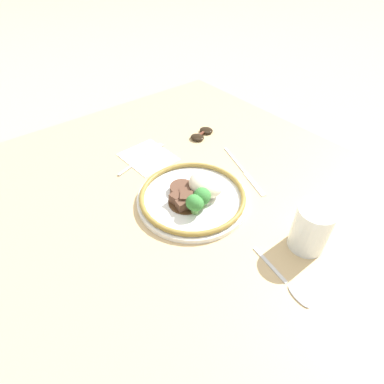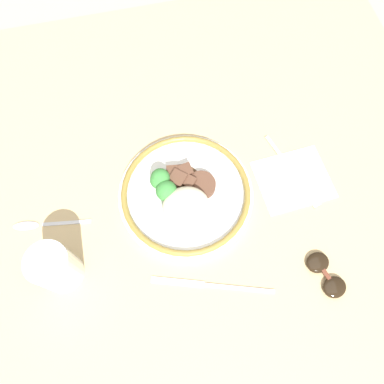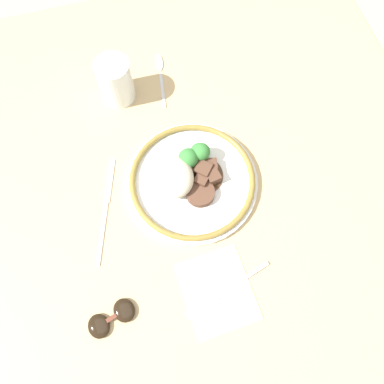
% 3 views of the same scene
% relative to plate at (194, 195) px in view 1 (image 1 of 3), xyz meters
% --- Properties ---
extents(ground_plane, '(8.00, 8.00, 0.00)m').
position_rel_plate_xyz_m(ground_plane, '(-0.01, -0.02, -0.05)').
color(ground_plane, tan).
extents(dining_table, '(1.13, 1.03, 0.03)m').
position_rel_plate_xyz_m(dining_table, '(-0.01, -0.02, -0.03)').
color(dining_table, tan).
rests_on(dining_table, ground).
extents(napkin, '(0.15, 0.13, 0.00)m').
position_rel_plate_xyz_m(napkin, '(-0.22, 0.01, -0.02)').
color(napkin, white).
rests_on(napkin, dining_table).
extents(plate, '(0.27, 0.27, 0.06)m').
position_rel_plate_xyz_m(plate, '(0.00, 0.00, 0.00)').
color(plate, white).
rests_on(plate, dining_table).
extents(juice_glass, '(0.07, 0.07, 0.10)m').
position_rel_plate_xyz_m(juice_glass, '(0.25, 0.10, 0.03)').
color(juice_glass, '#F4AD19').
rests_on(juice_glass, dining_table).
extents(fork, '(0.06, 0.18, 0.00)m').
position_rel_plate_xyz_m(fork, '(-0.23, 0.01, -0.02)').
color(fork, silver).
rests_on(fork, napkin).
extents(knife, '(0.22, 0.08, 0.00)m').
position_rel_plate_xyz_m(knife, '(-0.00, 0.18, -0.02)').
color(knife, silver).
rests_on(knife, dining_table).
extents(spoon, '(0.15, 0.04, 0.01)m').
position_rel_plate_xyz_m(spoon, '(0.29, -0.01, -0.02)').
color(spoon, silver).
rests_on(spoon, dining_table).
extents(sunglasses, '(0.07, 0.10, 0.01)m').
position_rel_plate_xyz_m(sunglasses, '(-0.22, 0.21, -0.01)').
color(sunglasses, black).
rests_on(sunglasses, dining_table).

